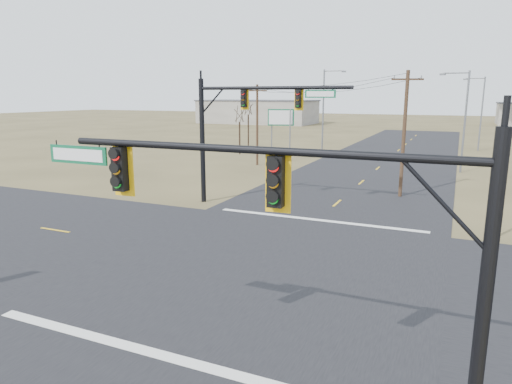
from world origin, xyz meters
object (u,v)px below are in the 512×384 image
streetlight_a (463,116)px  bare_tree_a (239,114)px  highway_sign (281,123)px  bare_tree_b (248,107)px  streetlight_b (480,110)px  mast_arm_near (279,206)px  mast_arm_far (241,116)px  streetlight_c (325,106)px  utility_pole_near (404,132)px  pedestal_signal_ne (500,178)px  utility_pole_far (257,123)px

streetlight_a → bare_tree_a: streetlight_a is taller
highway_sign → bare_tree_b: bare_tree_b is taller
streetlight_b → bare_tree_b: bearing=-144.8°
mast_arm_near → mast_arm_far: (-9.13, 17.11, 0.99)m
streetlight_c → streetlight_a: bearing=-46.7°
utility_pole_near → streetlight_a: size_ratio=0.94×
mast_arm_far → utility_pole_near: bearing=36.7°
mast_arm_far → streetlight_b: (14.55, 38.88, -0.53)m
mast_arm_near → streetlight_b: streetlight_b is taller
highway_sign → streetlight_b: size_ratio=0.59×
pedestal_signal_ne → streetlight_b: (0.18, 40.19, 2.09)m
streetlight_c → pedestal_signal_ne: bearing=-74.2°
mast_arm_near → bare_tree_a: bearing=114.3°
pedestal_signal_ne → streetlight_c: size_ratio=0.42×
bare_tree_a → streetlight_b: bearing=30.3°
mast_arm_near → utility_pole_far: size_ratio=1.29×
bare_tree_a → mast_arm_near: bearing=-63.0°
pedestal_signal_ne → utility_pole_far: (-20.51, 17.71, 1.13)m
utility_pole_far → bare_tree_b: (-8.44, 16.05, 1.08)m
pedestal_signal_ne → streetlight_b: streetlight_b is taller
utility_pole_far → streetlight_a: 19.03m
utility_pole_near → streetlight_b: bearing=80.1°
mast_arm_near → bare_tree_b: bare_tree_b is taller
streetlight_c → bare_tree_b: bearing=154.9°
highway_sign → streetlight_c: 8.55m
utility_pole_near → streetlight_b: (5.58, 31.99, 0.67)m
utility_pole_near → utility_pole_far: utility_pole_near is taller
mast_arm_near → streetlight_b: size_ratio=1.12×
bare_tree_b → utility_pole_far: bearing=-62.3°
mast_arm_near → utility_pole_near: (-0.16, 24.00, -0.22)m
streetlight_b → mast_arm_far: bearing=-87.8°
streetlight_a → streetlight_c: size_ratio=0.91×
highway_sign → streetlight_b: 26.39m
mast_arm_near → utility_pole_near: utility_pole_near is taller
utility_pole_far → mast_arm_far: bearing=-69.5°
highway_sign → streetlight_a: size_ratio=0.60×
mast_arm_far → highway_sign: mast_arm_far is taller
streetlight_c → highway_sign: bearing=-122.7°
utility_pole_near → bare_tree_a: bearing=141.0°
mast_arm_far → bare_tree_b: 35.58m
utility_pole_near → streetlight_a: bearing=74.3°
mast_arm_near → streetlight_b: 56.25m
bare_tree_a → streetlight_c: bearing=36.9°
utility_pole_near → bare_tree_b: 34.77m
utility_pole_far → streetlight_a: streetlight_a is taller
mast_arm_far → highway_sign: size_ratio=1.80×
pedestal_signal_ne → utility_pole_far: utility_pole_far is taller
streetlight_a → streetlight_b: size_ratio=0.99×
mast_arm_near → utility_pole_far: 36.84m
streetlight_b → streetlight_c: 19.68m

